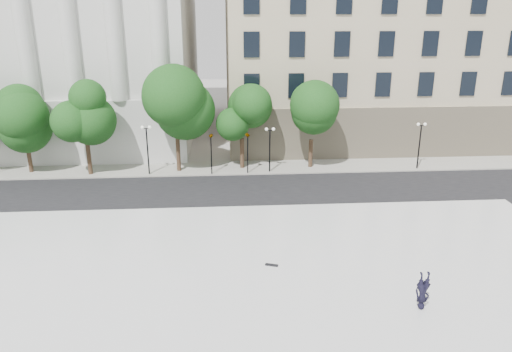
# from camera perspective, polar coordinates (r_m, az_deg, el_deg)

# --- Properties ---
(ground) EXTENTS (160.00, 160.00, 0.00)m
(ground) POSITION_cam_1_polar(r_m,az_deg,el_deg) (23.55, -6.78, -17.83)
(ground) COLOR #A9A69F
(ground) RESTS_ON ground
(plaza) EXTENTS (44.00, 22.00, 0.45)m
(plaza) POSITION_cam_1_polar(r_m,az_deg,el_deg) (25.89, -6.49, -13.44)
(plaza) COLOR silver
(plaza) RESTS_ON ground
(street) EXTENTS (60.00, 8.00, 0.02)m
(street) POSITION_cam_1_polar(r_m,az_deg,el_deg) (39.44, -5.61, -1.91)
(street) COLOR black
(street) RESTS_ON ground
(far_sidewalk) EXTENTS (60.00, 4.00, 0.12)m
(far_sidewalk) POSITION_cam_1_polar(r_m,az_deg,el_deg) (45.07, -5.41, 0.89)
(far_sidewalk) COLOR #A6A499
(far_sidewalk) RESTS_ON ground
(building_west) EXTENTS (31.50, 27.65, 25.60)m
(building_west) POSITION_cam_1_polar(r_m,az_deg,el_deg) (60.26, -22.59, 16.60)
(building_west) COLOR silver
(building_west) RESTS_ON ground
(building_east) EXTENTS (36.00, 26.15, 23.00)m
(building_east) POSITION_cam_1_polar(r_m,az_deg,el_deg) (60.71, 14.58, 15.76)
(building_east) COLOR #BEAF91
(building_east) RESTS_ON ground
(traffic_light_west) EXTENTS (0.96, 1.59, 4.14)m
(traffic_light_west) POSITION_cam_1_polar(r_m,az_deg,el_deg) (42.43, -5.20, 4.76)
(traffic_light_west) COLOR black
(traffic_light_west) RESTS_ON ground
(traffic_light_east) EXTENTS (0.69, 1.78, 4.20)m
(traffic_light_east) POSITION_cam_1_polar(r_m,az_deg,el_deg) (42.45, -0.98, 4.94)
(traffic_light_east) COLOR black
(traffic_light_east) RESTS_ON ground
(person_lying) EXTENTS (0.71, 1.93, 0.52)m
(person_lying) POSITION_cam_1_polar(r_m,az_deg,el_deg) (25.50, 18.38, -13.66)
(person_lying) COLOR black
(person_lying) RESTS_ON plaza
(skateboard) EXTENTS (0.73, 0.39, 0.07)m
(skateboard) POSITION_cam_1_polar(r_m,az_deg,el_deg) (27.88, 1.80, -10.13)
(skateboard) COLOR black
(skateboard) RESTS_ON plaza
(street_trees) EXTENTS (33.57, 4.94, 8.16)m
(street_trees) POSITION_cam_1_polar(r_m,az_deg,el_deg) (44.08, -14.62, 7.17)
(street_trees) COLOR #382619
(street_trees) RESTS_ON ground
(lamp_posts) EXTENTS (38.60, 0.28, 4.40)m
(lamp_posts) POSITION_cam_1_polar(r_m,az_deg,el_deg) (42.91, -5.58, 3.93)
(lamp_posts) COLOR black
(lamp_posts) RESTS_ON ground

